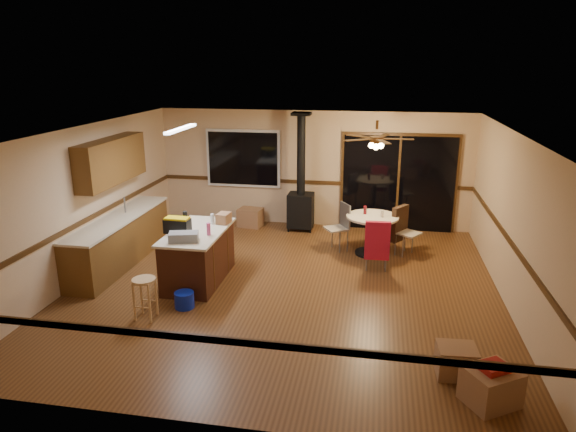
% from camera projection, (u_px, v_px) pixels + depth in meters
% --- Properties ---
extents(floor, '(7.00, 7.00, 0.00)m').
position_uv_depth(floor, '(285.00, 286.00, 8.63)').
color(floor, brown).
rests_on(floor, ground).
extents(ceiling, '(7.00, 7.00, 0.00)m').
position_uv_depth(ceiling, '(285.00, 131.00, 7.87)').
color(ceiling, silver).
rests_on(ceiling, ground).
extents(wall_back, '(7.00, 0.00, 7.00)m').
position_uv_depth(wall_back, '(313.00, 169.00, 11.55)').
color(wall_back, tan).
rests_on(wall_back, ground).
extents(wall_front, '(7.00, 0.00, 7.00)m').
position_uv_depth(wall_front, '(219.00, 314.00, 4.95)').
color(wall_front, tan).
rests_on(wall_front, ground).
extents(wall_left, '(0.00, 7.00, 7.00)m').
position_uv_depth(wall_left, '(85.00, 202.00, 8.83)').
color(wall_left, tan).
rests_on(wall_left, ground).
extents(wall_right, '(0.00, 7.00, 7.00)m').
position_uv_depth(wall_right, '(515.00, 224.00, 7.67)').
color(wall_right, tan).
rests_on(wall_right, ground).
extents(chair_rail, '(7.00, 7.00, 0.08)m').
position_uv_depth(chair_rail, '(285.00, 230.00, 8.34)').
color(chair_rail, '#3C240F').
rests_on(chair_rail, ground).
extents(window, '(1.72, 0.10, 1.32)m').
position_uv_depth(window, '(243.00, 158.00, 11.71)').
color(window, black).
rests_on(window, ground).
extents(sliding_door, '(2.52, 0.10, 2.10)m').
position_uv_depth(sliding_door, '(398.00, 184.00, 11.26)').
color(sliding_door, black).
rests_on(sliding_door, ground).
extents(lower_cabinets, '(0.60, 3.00, 0.86)m').
position_uv_depth(lower_cabinets, '(120.00, 241.00, 9.51)').
color(lower_cabinets, brown).
rests_on(lower_cabinets, ground).
extents(countertop, '(0.64, 3.04, 0.04)m').
position_uv_depth(countertop, '(118.00, 218.00, 9.38)').
color(countertop, beige).
rests_on(countertop, lower_cabinets).
extents(upper_cabinets, '(0.35, 2.00, 0.80)m').
position_uv_depth(upper_cabinets, '(111.00, 161.00, 9.29)').
color(upper_cabinets, brown).
rests_on(upper_cabinets, ground).
extents(kitchen_island, '(0.88, 1.68, 0.90)m').
position_uv_depth(kitchen_island, '(198.00, 256.00, 8.75)').
color(kitchen_island, '#37180D').
rests_on(kitchen_island, ground).
extents(wood_stove, '(0.55, 0.50, 2.52)m').
position_uv_depth(wood_stove, '(301.00, 198.00, 11.32)').
color(wood_stove, black).
rests_on(wood_stove, ground).
extents(ceiling_fan, '(0.24, 0.24, 0.55)m').
position_uv_depth(ceiling_fan, '(376.00, 142.00, 9.44)').
color(ceiling_fan, brown).
rests_on(ceiling_fan, ceiling).
extents(fluorescent_strip, '(0.10, 1.20, 0.04)m').
position_uv_depth(fluorescent_strip, '(181.00, 129.00, 8.47)').
color(fluorescent_strip, white).
rests_on(fluorescent_strip, ceiling).
extents(toolbox_grey, '(0.51, 0.37, 0.14)m').
position_uv_depth(toolbox_grey, '(184.00, 237.00, 8.11)').
color(toolbox_grey, slate).
rests_on(toolbox_grey, kitchen_island).
extents(toolbox_black, '(0.43, 0.24, 0.23)m').
position_uv_depth(toolbox_black, '(177.00, 226.00, 8.50)').
color(toolbox_black, black).
rests_on(toolbox_black, kitchen_island).
extents(toolbox_yellow_lid, '(0.40, 0.23, 0.03)m').
position_uv_depth(toolbox_yellow_lid, '(177.00, 218.00, 8.46)').
color(toolbox_yellow_lid, gold).
rests_on(toolbox_yellow_lid, toolbox_black).
extents(box_on_island, '(0.23, 0.29, 0.18)m').
position_uv_depth(box_on_island, '(224.00, 218.00, 9.00)').
color(box_on_island, brown).
rests_on(box_on_island, kitchen_island).
extents(bottle_dark, '(0.09, 0.09, 0.28)m').
position_uv_depth(bottle_dark, '(185.00, 219.00, 8.77)').
color(bottle_dark, black).
rests_on(bottle_dark, kitchen_island).
extents(bottle_pink, '(0.07, 0.07, 0.21)m').
position_uv_depth(bottle_pink, '(209.00, 229.00, 8.38)').
color(bottle_pink, '#D84C8C').
rests_on(bottle_pink, kitchen_island).
extents(bottle_white, '(0.08, 0.08, 0.18)m').
position_uv_depth(bottle_white, '(212.00, 219.00, 8.95)').
color(bottle_white, white).
rests_on(bottle_white, kitchen_island).
extents(bar_stool, '(0.45, 0.45, 0.62)m').
position_uv_depth(bar_stool, '(145.00, 298.00, 7.50)').
color(bar_stool, tan).
rests_on(bar_stool, floor).
extents(blue_bucket, '(0.39, 0.39, 0.25)m').
position_uv_depth(blue_bucket, '(184.00, 300.00, 7.86)').
color(blue_bucket, '#0C20B1').
rests_on(blue_bucket, floor).
extents(dining_table, '(1.00, 1.00, 0.78)m').
position_uv_depth(dining_table, '(372.00, 228.00, 9.93)').
color(dining_table, black).
rests_on(dining_table, ground).
extents(glass_red, '(0.07, 0.07, 0.16)m').
position_uv_depth(glass_red, '(365.00, 210.00, 9.96)').
color(glass_red, '#590C14').
rests_on(glass_red, dining_table).
extents(glass_cream, '(0.07, 0.07, 0.13)m').
position_uv_depth(glass_cream, '(382.00, 214.00, 9.76)').
color(glass_cream, beige).
rests_on(glass_cream, dining_table).
extents(chair_left, '(0.55, 0.55, 0.51)m').
position_uv_depth(chair_left, '(341.00, 221.00, 10.16)').
color(chair_left, tan).
rests_on(chair_left, ground).
extents(chair_near, '(0.44, 0.48, 0.70)m').
position_uv_depth(chair_near, '(377.00, 240.00, 9.06)').
color(chair_near, tan).
rests_on(chair_near, ground).
extents(chair_right, '(0.62, 0.61, 0.70)m').
position_uv_depth(chair_right, '(401.00, 224.00, 9.97)').
color(chair_right, tan).
rests_on(chair_right, ground).
extents(box_under_window, '(0.57, 0.49, 0.41)m').
position_uv_depth(box_under_window, '(250.00, 217.00, 11.72)').
color(box_under_window, brown).
rests_on(box_under_window, floor).
extents(box_corner_a, '(0.70, 0.68, 0.41)m').
position_uv_depth(box_corner_a, '(491.00, 386.00, 5.64)').
color(box_corner_a, brown).
rests_on(box_corner_a, floor).
extents(box_corner_b, '(0.48, 0.42, 0.37)m').
position_uv_depth(box_corner_b, '(456.00, 361.00, 6.16)').
color(box_corner_b, brown).
rests_on(box_corner_b, floor).
extents(box_small_red, '(0.37, 0.36, 0.08)m').
position_uv_depth(box_small_red, '(494.00, 367.00, 5.57)').
color(box_small_red, maroon).
rests_on(box_small_red, box_corner_a).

